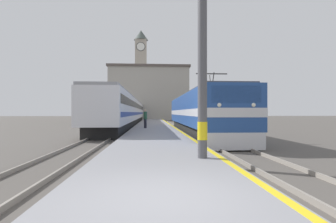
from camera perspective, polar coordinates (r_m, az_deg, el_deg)
name	(u,v)px	position (r m, az deg, el deg)	size (l,w,h in m)	color
ground_plane	(154,126)	(34.77, -3.15, -3.22)	(200.00, 200.00, 0.00)	#514C47
platform	(154,127)	(29.77, -3.08, -3.42)	(4.39, 140.00, 0.32)	gray
rail_track_near	(186,128)	(30.02, 3.84, -3.63)	(2.84, 140.00, 0.16)	#514C47
rail_track_far	(121,128)	(29.97, -10.16, -3.64)	(2.83, 140.00, 0.16)	#514C47
locomotive_train	(198,113)	(21.94, 6.58, -0.43)	(2.92, 19.92, 4.36)	black
passenger_train	(130,111)	(42.01, -8.26, 0.05)	(2.92, 51.30, 3.72)	black
catenary_mast	(204,28)	(9.21, 7.82, 17.55)	(2.51, 0.33, 8.81)	#4C4C51
person_on_platform	(145,118)	(25.24, -4.97, -1.46)	(0.34, 0.34, 1.81)	#23232D
clock_tower	(141,72)	(77.26, -5.91, 8.55)	(4.06, 4.06, 25.76)	#ADA393
station_building	(149,93)	(62.82, -4.16, 3.98)	(19.05, 7.57, 12.77)	#A8A399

